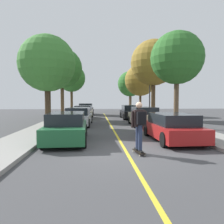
% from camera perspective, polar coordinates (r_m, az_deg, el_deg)
% --- Properties ---
extents(ground, '(80.00, 80.00, 0.00)m').
position_cam_1_polar(ground, '(8.15, 3.88, -10.62)').
color(ground, '#424244').
extents(center_line, '(0.12, 39.20, 0.01)m').
position_cam_1_polar(center_line, '(12.04, 1.19, -6.10)').
color(center_line, gold).
rests_on(center_line, ground).
extents(parked_car_left_nearest, '(1.97, 4.31, 1.36)m').
position_cam_1_polar(parked_car_left_nearest, '(10.33, -11.82, -3.93)').
color(parked_car_left_nearest, '#1E5B33').
rests_on(parked_car_left_nearest, ground).
extents(parked_car_left_near, '(2.09, 4.69, 1.36)m').
position_cam_1_polar(parked_car_left_near, '(16.93, -8.82, -1.18)').
color(parked_car_left_near, '#B7B7BC').
rests_on(parked_car_left_near, ground).
extents(parked_car_left_far, '(2.06, 4.34, 1.35)m').
position_cam_1_polar(parked_car_left_far, '(23.18, -7.58, -0.06)').
color(parked_car_left_far, '#BCAD89').
rests_on(parked_car_left_far, ground).
extents(parked_car_left_farthest, '(2.01, 4.65, 1.50)m').
position_cam_1_polar(parked_car_left_farthest, '(29.28, -6.88, 0.75)').
color(parked_car_left_farthest, '#38383D').
rests_on(parked_car_left_farthest, ground).
extents(parked_car_right_nearest, '(1.99, 4.27, 1.30)m').
position_cam_1_polar(parked_car_right_nearest, '(10.72, 15.54, -3.87)').
color(parked_car_right_nearest, maroon).
rests_on(parked_car_right_nearest, ground).
extents(parked_car_right_near, '(2.01, 4.27, 1.42)m').
position_cam_1_polar(parked_car_right_near, '(16.61, 8.36, -1.19)').
color(parked_car_right_near, '#BCAD89').
rests_on(parked_car_right_near, ground).
extents(parked_car_right_far, '(1.99, 4.49, 1.42)m').
position_cam_1_polar(parked_car_right_far, '(22.71, 4.95, -0.02)').
color(parked_car_right_far, black).
rests_on(parked_car_right_far, ground).
extents(street_tree_left_nearest, '(3.92, 3.92, 6.32)m').
position_cam_1_polar(street_tree_left_nearest, '(15.97, -16.73, 12.13)').
color(street_tree_left_nearest, '#3D2D1E').
rests_on(street_tree_left_nearest, sidewalk_left).
extents(street_tree_left_near, '(3.99, 3.99, 6.97)m').
position_cam_1_polar(street_tree_left_near, '(22.41, -13.07, 11.14)').
color(street_tree_left_near, '#4C3823').
rests_on(street_tree_left_near, sidewalk_left).
extents(street_tree_left_far, '(3.78, 3.78, 6.73)m').
position_cam_1_polar(street_tree_left_far, '(30.52, -10.65, 8.75)').
color(street_tree_left_far, '#4C3823').
rests_on(street_tree_left_far, sidewalk_left).
extents(street_tree_right_nearest, '(3.66, 3.66, 6.57)m').
position_cam_1_polar(street_tree_right_nearest, '(16.10, 16.76, 13.44)').
color(street_tree_right_nearest, brown).
rests_on(street_tree_right_nearest, sidewalk_right).
extents(street_tree_right_near, '(4.46, 4.46, 7.70)m').
position_cam_1_polar(street_tree_right_near, '(22.01, 10.90, 12.60)').
color(street_tree_right_near, '#4C3823').
rests_on(street_tree_right_near, sidewalk_right).
extents(street_tree_right_far, '(3.98, 3.98, 6.32)m').
position_cam_1_polar(street_tree_right_far, '(27.89, 7.51, 8.29)').
color(street_tree_right_far, brown).
rests_on(street_tree_right_far, sidewalk_right).
extents(street_tree_right_farthest, '(4.14, 4.14, 6.56)m').
position_cam_1_polar(street_tree_right_farthest, '(35.88, 4.86, 7.38)').
color(street_tree_right_farthest, brown).
rests_on(street_tree_right_farthest, sidewalk_right).
extents(streetlamp, '(0.36, 0.24, 4.79)m').
position_cam_1_polar(streetlamp, '(22.07, 9.91, 5.66)').
color(streetlamp, '#38383D').
rests_on(streetlamp, sidewalk_right).
extents(skateboard, '(0.35, 0.86, 0.10)m').
position_cam_1_polar(skateboard, '(7.97, 7.08, -10.31)').
color(skateboard, black).
rests_on(skateboard, ground).
extents(skateboarder, '(0.59, 0.71, 1.77)m').
position_cam_1_polar(skateboarder, '(7.76, 7.21, -2.96)').
color(skateboarder, black).
rests_on(skateboarder, skateboard).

